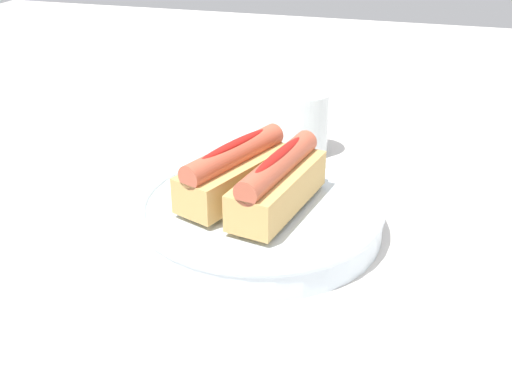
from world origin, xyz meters
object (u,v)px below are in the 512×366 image
Objects in this scene: serving_bowl at (256,213)px; hotdog_back at (278,182)px; hotdog_front at (235,171)px; water_glass at (303,127)px.

serving_bowl is 0.05m from hotdog_back.
hotdog_front is at bearing -104.79° from serving_bowl.
serving_bowl is at bearing -104.79° from hotdog_back.
hotdog_back is 0.24m from water_glass.
hotdog_front is 1.76× the size of water_glass.
water_glass is at bearing -173.89° from hotdog_back.
serving_bowl is 0.05m from hotdog_front.
water_glass is at bearing 179.61° from serving_bowl.
hotdog_back is at bearing 75.21° from hotdog_front.
serving_bowl is 1.73× the size of hotdog_front.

